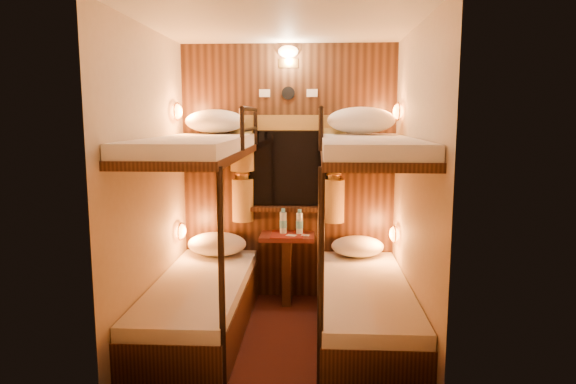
# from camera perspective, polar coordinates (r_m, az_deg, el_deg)

# --- Properties ---
(floor) EXTENTS (2.10, 2.10, 0.00)m
(floor) POSITION_cam_1_polar(r_m,az_deg,el_deg) (4.19, -0.79, -16.13)
(floor) COLOR #38180F
(floor) RESTS_ON ground
(ceiling) EXTENTS (2.10, 2.10, 0.00)m
(ceiling) POSITION_cam_1_polar(r_m,az_deg,el_deg) (3.86, -0.87, 18.26)
(ceiling) COLOR silver
(ceiling) RESTS_ON wall_back
(wall_back) EXTENTS (2.40, 0.00, 2.40)m
(wall_back) POSITION_cam_1_polar(r_m,az_deg,el_deg) (4.88, 0.05, 2.09)
(wall_back) COLOR #C6B293
(wall_back) RESTS_ON floor
(wall_front) EXTENTS (2.40, 0.00, 2.40)m
(wall_front) POSITION_cam_1_polar(r_m,az_deg,el_deg) (2.81, -2.36, -2.67)
(wall_front) COLOR #C6B293
(wall_front) RESTS_ON floor
(wall_left) EXTENTS (0.00, 2.40, 2.40)m
(wall_left) POSITION_cam_1_polar(r_m,az_deg,el_deg) (4.04, -15.12, 0.45)
(wall_left) COLOR #C6B293
(wall_left) RESTS_ON floor
(wall_right) EXTENTS (0.00, 2.40, 2.40)m
(wall_right) POSITION_cam_1_polar(r_m,az_deg,el_deg) (3.90, 13.98, 0.22)
(wall_right) COLOR #C6B293
(wall_right) RESTS_ON floor
(back_panel) EXTENTS (2.00, 0.03, 2.40)m
(back_panel) POSITION_cam_1_polar(r_m,az_deg,el_deg) (4.87, 0.04, 2.07)
(back_panel) COLOR black
(back_panel) RESTS_ON floor
(bunk_left) EXTENTS (0.72, 1.90, 1.82)m
(bunk_left) POSITION_cam_1_polar(r_m,az_deg,el_deg) (4.15, -9.80, -8.25)
(bunk_left) COLOR black
(bunk_left) RESTS_ON floor
(bunk_right) EXTENTS (0.72, 1.90, 1.82)m
(bunk_right) POSITION_cam_1_polar(r_m,az_deg,el_deg) (4.06, 8.52, -8.59)
(bunk_right) COLOR black
(bunk_right) RESTS_ON floor
(window) EXTENTS (1.00, 0.12, 0.79)m
(window) POSITION_cam_1_polar(r_m,az_deg,el_deg) (4.84, 0.02, 1.80)
(window) COLOR black
(window) RESTS_ON back_panel
(curtains) EXTENTS (1.10, 0.22, 1.00)m
(curtains) POSITION_cam_1_polar(r_m,az_deg,el_deg) (4.80, 0.00, 2.74)
(curtains) COLOR olive
(curtains) RESTS_ON back_panel
(back_fixtures) EXTENTS (0.54, 0.09, 0.48)m
(back_fixtures) POSITION_cam_1_polar(r_m,az_deg,el_deg) (4.83, 0.02, 14.45)
(back_fixtures) COLOR black
(back_fixtures) RESTS_ON back_panel
(reading_lamps) EXTENTS (2.00, 0.20, 1.25)m
(reading_lamps) POSITION_cam_1_polar(r_m,az_deg,el_deg) (4.53, -0.20, 2.10)
(reading_lamps) COLOR orange
(reading_lamps) RESTS_ON wall_left
(table) EXTENTS (0.50, 0.34, 0.66)m
(table) POSITION_cam_1_polar(r_m,az_deg,el_deg) (4.84, -0.08, -7.45)
(table) COLOR #521E12
(table) RESTS_ON floor
(bottle_left) EXTENTS (0.07, 0.07, 0.24)m
(bottle_left) POSITION_cam_1_polar(r_m,az_deg,el_deg) (4.80, -0.54, -3.44)
(bottle_left) COLOR #99BFE5
(bottle_left) RESTS_ON table
(bottle_right) EXTENTS (0.07, 0.07, 0.23)m
(bottle_right) POSITION_cam_1_polar(r_m,az_deg,el_deg) (4.79, 1.29, -3.49)
(bottle_right) COLOR #99BFE5
(bottle_right) RESTS_ON table
(sachet_a) EXTENTS (0.11, 0.09, 0.01)m
(sachet_a) POSITION_cam_1_polar(r_m,az_deg,el_deg) (4.73, 0.38, -4.86)
(sachet_a) COLOR silver
(sachet_a) RESTS_ON table
(sachet_b) EXTENTS (0.08, 0.07, 0.01)m
(sachet_b) POSITION_cam_1_polar(r_m,az_deg,el_deg) (4.74, 1.91, -4.83)
(sachet_b) COLOR silver
(sachet_b) RESTS_ON table
(pillow_lower_left) EXTENTS (0.55, 0.39, 0.21)m
(pillow_lower_left) POSITION_cam_1_polar(r_m,az_deg,el_deg) (4.83, -7.89, -5.74)
(pillow_lower_left) COLOR white
(pillow_lower_left) RESTS_ON bunk_left
(pillow_lower_right) EXTENTS (0.48, 0.35, 0.19)m
(pillow_lower_right) POSITION_cam_1_polar(r_m,az_deg,el_deg) (4.79, 7.73, -6.00)
(pillow_lower_right) COLOR white
(pillow_lower_right) RESTS_ON bunk_right
(pillow_upper_left) EXTENTS (0.54, 0.39, 0.21)m
(pillow_upper_left) POSITION_cam_1_polar(r_m,az_deg,el_deg) (4.71, -8.10, 7.79)
(pillow_upper_left) COLOR white
(pillow_upper_left) RESTS_ON bunk_left
(pillow_upper_right) EXTENTS (0.59, 0.42, 0.23)m
(pillow_upper_right) POSITION_cam_1_polar(r_m,az_deg,el_deg) (4.51, 8.15, 7.89)
(pillow_upper_right) COLOR white
(pillow_upper_right) RESTS_ON bunk_right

